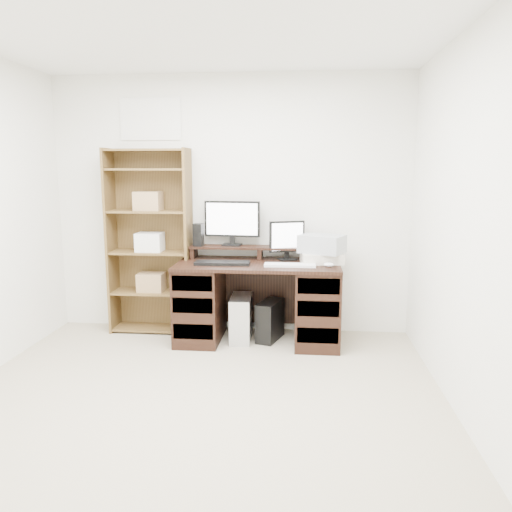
# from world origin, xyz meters

# --- Properties ---
(room) EXTENTS (3.54, 4.04, 2.54)m
(room) POSITION_xyz_m (-0.00, 0.00, 1.25)
(room) COLOR #B5A88D
(room) RESTS_ON ground
(desk) EXTENTS (1.50, 0.70, 0.75)m
(desk) POSITION_xyz_m (0.31, 1.64, 0.39)
(desk) COLOR black
(desk) RESTS_ON ground
(riser_shelf) EXTENTS (1.40, 0.22, 0.12)m
(riser_shelf) POSITION_xyz_m (0.31, 1.85, 0.84)
(riser_shelf) COLOR black
(riser_shelf) RESTS_ON desk
(monitor_wide) EXTENTS (0.54, 0.15, 0.43)m
(monitor_wide) POSITION_xyz_m (0.03, 1.90, 1.11)
(monitor_wide) COLOR black
(monitor_wide) RESTS_ON riser_shelf
(monitor_small) EXTENTS (0.33, 0.17, 0.37)m
(monitor_small) POSITION_xyz_m (0.57, 1.81, 0.95)
(monitor_small) COLOR black
(monitor_small) RESTS_ON desk
(speaker) EXTENTS (0.10, 0.10, 0.22)m
(speaker) POSITION_xyz_m (-0.28, 1.81, 0.98)
(speaker) COLOR black
(speaker) RESTS_ON riser_shelf
(keyboard_black) EXTENTS (0.51, 0.19, 0.03)m
(keyboard_black) POSITION_xyz_m (-0.01, 1.52, 0.76)
(keyboard_black) COLOR black
(keyboard_black) RESTS_ON desk
(keyboard_white) EXTENTS (0.46, 0.14, 0.02)m
(keyboard_white) POSITION_xyz_m (0.61, 1.50, 0.76)
(keyboard_white) COLOR white
(keyboard_white) RESTS_ON desk
(mouse) EXTENTS (0.11, 0.08, 0.04)m
(mouse) POSITION_xyz_m (0.95, 1.51, 0.77)
(mouse) COLOR white
(mouse) RESTS_ON desk
(printer) EXTENTS (0.41, 0.33, 0.09)m
(printer) POSITION_xyz_m (0.89, 1.70, 0.80)
(printer) COLOR beige
(printer) RESTS_ON desk
(basket) EXTENTS (0.46, 0.41, 0.16)m
(basket) POSITION_xyz_m (0.89, 1.70, 0.93)
(basket) COLOR #9BA1A6
(basket) RESTS_ON printer
(tower_silver) EXTENTS (0.20, 0.43, 0.42)m
(tower_silver) POSITION_xyz_m (0.15, 1.65, 0.21)
(tower_silver) COLOR silver
(tower_silver) RESTS_ON ground
(tower_black) EXTENTS (0.26, 0.40, 0.37)m
(tower_black) POSITION_xyz_m (0.42, 1.68, 0.19)
(tower_black) COLOR black
(tower_black) RESTS_ON ground
(bookshelf) EXTENTS (0.80, 0.30, 1.80)m
(bookshelf) POSITION_xyz_m (-0.77, 1.86, 0.92)
(bookshelf) COLOR brown
(bookshelf) RESTS_ON ground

